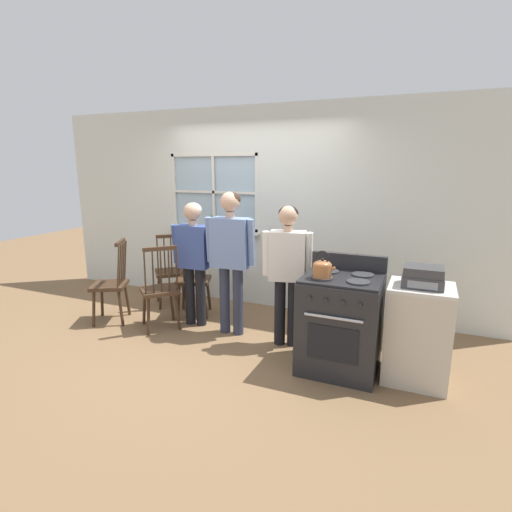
% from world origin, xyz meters
% --- Properties ---
extents(ground_plane, '(16.00, 16.00, 0.00)m').
position_xyz_m(ground_plane, '(0.00, 0.00, 0.00)').
color(ground_plane, brown).
extents(wall_back, '(6.40, 0.16, 2.70)m').
position_xyz_m(wall_back, '(0.04, 1.40, 1.33)').
color(wall_back, silver).
rests_on(wall_back, ground_plane).
extents(chair_by_window, '(0.54, 0.53, 1.04)m').
position_xyz_m(chair_by_window, '(-0.59, 0.65, 0.47)').
color(chair_by_window, '#3D2819').
rests_on(chair_by_window, ground_plane).
extents(chair_near_wall, '(0.55, 0.56, 1.04)m').
position_xyz_m(chair_near_wall, '(-1.42, 0.07, 0.47)').
color(chair_near_wall, '#3D2819').
rests_on(chair_near_wall, ground_plane).
extents(chair_center_cluster, '(0.58, 0.58, 1.04)m').
position_xyz_m(chair_center_cluster, '(-0.72, 0.12, 0.47)').
color(chair_center_cluster, '#3D2819').
rests_on(chair_center_cluster, ground_plane).
extents(chair_near_stove, '(0.58, 0.58, 1.04)m').
position_xyz_m(chair_near_stove, '(-1.08, 0.87, 0.47)').
color(chair_near_stove, '#3D2819').
rests_on(chair_near_stove, ground_plane).
extents(person_elderly_left, '(0.54, 0.24, 1.51)m').
position_xyz_m(person_elderly_left, '(-0.40, 0.39, 0.91)').
color(person_elderly_left, black).
rests_on(person_elderly_left, ground_plane).
extents(person_teen_center, '(0.59, 0.24, 1.65)m').
position_xyz_m(person_teen_center, '(0.13, 0.33, 1.02)').
color(person_teen_center, '#2D3347').
rests_on(person_teen_center, ground_plane).
extents(person_adult_right, '(0.54, 0.29, 1.53)m').
position_xyz_m(person_adult_right, '(0.82, 0.28, 0.93)').
color(person_adult_right, black).
rests_on(person_adult_right, ground_plane).
extents(stove, '(0.73, 0.68, 1.08)m').
position_xyz_m(stove, '(1.46, -0.03, 0.47)').
color(stove, '#232326').
rests_on(stove, ground_plane).
extents(kettle, '(0.21, 0.17, 0.25)m').
position_xyz_m(kettle, '(1.30, -0.16, 1.02)').
color(kettle, '#A86638').
rests_on(kettle, stove).
extents(potted_plant, '(0.15, 0.15, 0.24)m').
position_xyz_m(potted_plant, '(-0.69, 1.31, 1.10)').
color(potted_plant, '#935B3D').
rests_on(potted_plant, wall_back).
extents(handbag, '(0.24, 0.24, 0.31)m').
position_xyz_m(handbag, '(-0.50, 0.43, 0.86)').
color(handbag, black).
rests_on(handbag, chair_by_window).
extents(side_counter, '(0.55, 0.50, 0.90)m').
position_xyz_m(side_counter, '(2.15, 0.05, 0.45)').
color(side_counter, beige).
rests_on(side_counter, ground_plane).
extents(stereo, '(0.34, 0.29, 0.18)m').
position_xyz_m(stereo, '(2.15, 0.03, 0.99)').
color(stereo, '#38383A').
rests_on(stereo, side_counter).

